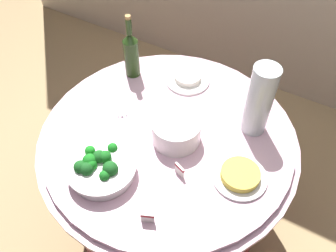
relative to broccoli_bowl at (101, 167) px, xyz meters
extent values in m
plane|color=tan|center=(0.13, 0.31, -0.78)|extent=(6.00, 6.00, 0.00)
cylinder|color=maroon|center=(0.13, 0.31, -0.44)|extent=(1.01, 1.01, 0.69)
cylinder|color=#E0B2C6|center=(0.13, 0.31, -0.08)|extent=(1.16, 1.16, 0.02)
cylinder|color=#E0B2C6|center=(0.13, 0.31, -0.06)|extent=(1.10, 1.10, 0.03)
cylinder|color=white|center=(0.00, 0.00, -0.02)|extent=(0.26, 0.26, 0.05)
cylinder|color=white|center=(0.00, 0.00, 0.01)|extent=(0.28, 0.28, 0.01)
sphere|color=#19691E|center=(0.01, 0.03, 0.04)|extent=(0.05, 0.05, 0.05)
sphere|color=#197F1E|center=(-0.02, -0.02, 0.03)|extent=(0.05, 0.05, 0.05)
sphere|color=#195B1E|center=(-0.02, 0.02, 0.04)|extent=(0.05, 0.05, 0.05)
sphere|color=#19791E|center=(-0.04, -0.01, 0.03)|extent=(0.06, 0.06, 0.06)
sphere|color=#19581E|center=(-0.05, -0.05, 0.03)|extent=(0.05, 0.05, 0.05)
sphere|color=#196D1E|center=(0.05, -0.04, 0.03)|extent=(0.04, 0.04, 0.04)
sphere|color=#19541E|center=(-0.03, -0.05, 0.03)|extent=(0.05, 0.05, 0.05)
sphere|color=#19831E|center=(-0.07, 0.03, 0.03)|extent=(0.04, 0.04, 0.04)
sphere|color=#19781E|center=(0.00, 0.09, 0.02)|extent=(0.04, 0.04, 0.04)
sphere|color=#19581E|center=(0.05, 0.00, 0.03)|extent=(0.06, 0.06, 0.06)
cylinder|color=white|center=(0.17, 0.30, -0.04)|extent=(0.21, 0.21, 0.01)
cylinder|color=white|center=(0.17, 0.30, -0.03)|extent=(0.21, 0.21, 0.01)
cylinder|color=white|center=(0.17, 0.30, -0.02)|extent=(0.21, 0.21, 0.01)
cylinder|color=white|center=(0.17, 0.30, -0.01)|extent=(0.21, 0.21, 0.01)
cylinder|color=white|center=(0.17, 0.30, 0.00)|extent=(0.21, 0.21, 0.01)
cylinder|color=white|center=(0.17, 0.30, 0.01)|extent=(0.21, 0.21, 0.01)
cylinder|color=white|center=(0.17, 0.30, 0.02)|extent=(0.21, 0.21, 0.01)
cylinder|color=white|center=(0.17, 0.30, 0.03)|extent=(0.21, 0.21, 0.01)
cylinder|color=white|center=(0.17, 0.30, 0.04)|extent=(0.21, 0.21, 0.01)
cylinder|color=white|center=(0.17, 0.30, 0.05)|extent=(0.21, 0.21, 0.01)
cylinder|color=white|center=(0.17, 0.30, 0.06)|extent=(0.21, 0.21, 0.01)
cylinder|color=#243E16|center=(-0.22, 0.57, 0.06)|extent=(0.07, 0.07, 0.20)
cone|color=#243E16|center=(-0.22, 0.57, 0.18)|extent=(0.07, 0.07, 0.04)
cylinder|color=#243E16|center=(-0.22, 0.57, 0.24)|extent=(0.03, 0.03, 0.08)
cylinder|color=#B2844C|center=(-0.22, 0.57, 0.29)|extent=(0.03, 0.03, 0.02)
cylinder|color=silver|center=(0.44, 0.53, 0.13)|extent=(0.11, 0.11, 0.34)
sphere|color=#E5B26B|center=(0.46, 0.53, 0.00)|extent=(0.06, 0.06, 0.06)
sphere|color=#E5B26B|center=(0.43, 0.55, 0.00)|extent=(0.06, 0.06, 0.06)
sphere|color=#E5B26B|center=(0.43, 0.51, 0.00)|extent=(0.06, 0.06, 0.06)
sphere|color=#72C64C|center=(0.46, 0.54, 0.05)|extent=(0.06, 0.06, 0.06)
sphere|color=#72C64C|center=(0.42, 0.54, 0.05)|extent=(0.06, 0.06, 0.06)
sphere|color=#72C64C|center=(0.44, 0.51, 0.05)|extent=(0.06, 0.06, 0.06)
sphere|color=red|center=(0.45, 0.55, 0.10)|extent=(0.06, 0.06, 0.06)
sphere|color=red|center=(0.42, 0.53, 0.10)|extent=(0.06, 0.06, 0.06)
sphere|color=red|center=(0.45, 0.51, 0.10)|extent=(0.06, 0.06, 0.06)
cylinder|color=silver|center=(-0.17, 0.34, -0.04)|extent=(0.11, 0.13, 0.01)
cylinder|color=silver|center=(-0.14, 0.37, -0.04)|extent=(0.11, 0.13, 0.01)
sphere|color=silver|center=(-0.10, 0.30, -0.04)|extent=(0.01, 0.01, 0.01)
cylinder|color=white|center=(0.05, 0.66, -0.04)|extent=(0.22, 0.22, 0.01)
cylinder|color=white|center=(0.05, 0.66, -0.02)|extent=(0.13, 0.13, 0.03)
cylinder|color=white|center=(0.49, 0.25, -0.04)|extent=(0.22, 0.22, 0.01)
cylinder|color=#F2D14C|center=(0.49, 0.25, -0.01)|extent=(0.16, 0.16, 0.03)
cube|color=white|center=(0.27, 0.15, -0.01)|extent=(0.05, 0.03, 0.05)
cube|color=maroon|center=(0.27, 0.15, 0.00)|extent=(0.05, 0.03, 0.01)
cube|color=white|center=(0.27, -0.09, -0.01)|extent=(0.05, 0.03, 0.05)
cube|color=maroon|center=(0.27, -0.09, 0.00)|extent=(0.05, 0.03, 0.01)
camera|label=1|loc=(0.63, -0.58, 1.20)|focal=39.01mm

